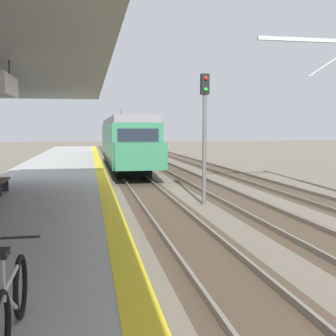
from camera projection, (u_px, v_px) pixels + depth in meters
station_platform at (40, 204)px, 14.79m from camera, size 5.00×80.00×0.91m
track_pair_nearest_platform at (150, 195)px, 19.54m from camera, size 2.34×120.00×0.16m
track_pair_middle at (222, 193)px, 20.15m from camera, size 2.34×120.00×0.16m
track_pair_far_side at (289, 191)px, 20.77m from camera, size 2.34×120.00×0.16m
approaching_train at (125, 141)px, 32.52m from camera, size 2.93×19.60×4.76m
bicycle_beside_commuter at (12, 303)px, 4.30m from camera, size 0.48×1.82×1.04m
rail_signal_post at (205, 125)px, 16.96m from camera, size 0.32×0.34×5.20m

